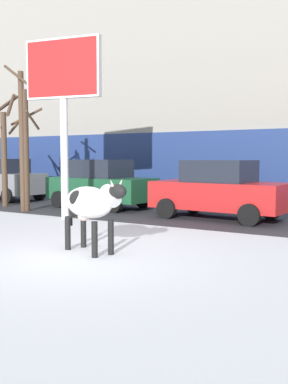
% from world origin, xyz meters
% --- Properties ---
extents(ground_plane, '(120.00, 120.00, 0.00)m').
position_xyz_m(ground_plane, '(0.00, 0.00, 0.00)').
color(ground_plane, white).
extents(road_strip, '(60.00, 5.60, 0.01)m').
position_xyz_m(road_strip, '(0.00, 7.24, 0.00)').
color(road_strip, '#333338').
rests_on(road_strip, ground).
extents(building_facade, '(44.00, 6.10, 13.00)m').
position_xyz_m(building_facade, '(0.00, 13.60, 6.48)').
color(building_facade, gray).
rests_on(building_facade, ground).
extents(cow_holstein, '(1.93, 1.00, 1.54)m').
position_xyz_m(cow_holstein, '(-0.16, 0.66, 1.00)').
color(cow_holstein, silver).
rests_on(cow_holstein, ground).
extents(billboard, '(2.51, 0.67, 5.56)m').
position_xyz_m(billboard, '(-3.94, 4.20, 4.31)').
color(billboard, silver).
rests_on(billboard, ground).
extents(car_grey_hatchback, '(3.61, 2.12, 1.86)m').
position_xyz_m(car_grey_hatchback, '(-10.19, 7.42, 0.93)').
color(car_grey_hatchback, slate).
rests_on(car_grey_hatchback, ground).
extents(car_darkgreen_sedan, '(4.31, 2.21, 1.84)m').
position_xyz_m(car_darkgreen_sedan, '(-4.76, 7.20, 0.91)').
color(car_darkgreen_sedan, '#194C2D').
rests_on(car_darkgreen_sedan, ground).
extents(car_red_sedan, '(4.31, 2.21, 1.84)m').
position_xyz_m(car_red_sedan, '(0.22, 6.66, 0.91)').
color(car_red_sedan, red).
rests_on(car_red_sedan, ground).
extents(pedestrian_near_billboard, '(0.36, 0.24, 1.73)m').
position_xyz_m(pedestrian_near_billboard, '(-0.28, 9.93, 0.88)').
color(pedestrian_near_billboard, '#282833').
rests_on(pedestrian_near_billboard, ground).
extents(pedestrian_by_cars, '(0.36, 0.24, 1.73)m').
position_xyz_m(pedestrian_by_cars, '(-1.97, 9.93, 0.88)').
color(pedestrian_by_cars, '#282833').
rests_on(pedestrian_by_cars, ground).
extents(bare_tree_left_lot, '(1.05, 1.39, 4.30)m').
position_xyz_m(bare_tree_left_lot, '(-6.50, 4.95, 2.34)').
color(bare_tree_left_lot, '#4C3828').
rests_on(bare_tree_left_lot, ground).
extents(bare_tree_right_lot, '(1.61, 1.64, 3.96)m').
position_xyz_m(bare_tree_right_lot, '(-8.31, 5.64, 2.10)').
color(bare_tree_right_lot, '#4C3828').
rests_on(bare_tree_right_lot, ground).
extents(bare_tree_far_back, '(1.45, 1.47, 5.05)m').
position_xyz_m(bare_tree_far_back, '(-6.46, 4.88, 2.62)').
color(bare_tree_far_back, '#4C3828').
rests_on(bare_tree_far_back, ground).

